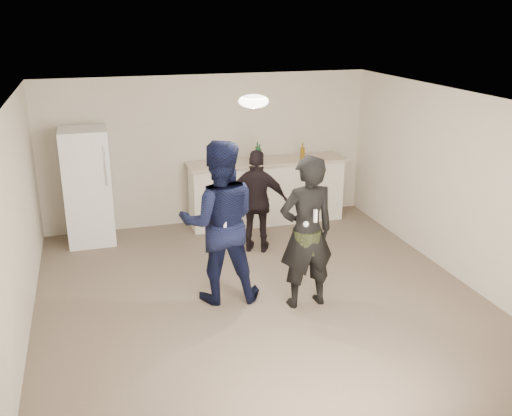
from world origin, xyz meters
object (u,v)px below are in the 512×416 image
object	(u,v)px
counter	(267,192)
spectator	(258,202)
woman	(307,233)
shaker	(226,160)
man	(219,222)
fridge	(88,187)

from	to	relation	value
counter	spectator	world-z (taller)	spectator
woman	counter	bearing A→B (deg)	-101.58
shaker	woman	size ratio (longest dim) A/B	0.09
man	counter	bearing A→B (deg)	-110.08
counter	fridge	distance (m)	2.94
man	woman	distance (m)	1.07
woman	spectator	xyz separation A→B (m)	(-0.08, 1.78, -0.17)
fridge	woman	size ratio (longest dim) A/B	0.95
counter	woman	size ratio (longest dim) A/B	1.37
man	spectator	distance (m)	1.61
shaker	man	xyz separation A→B (m)	(-0.66, -2.36, -0.16)
man	spectator	bearing A→B (deg)	-114.55
man	spectator	size ratio (longest dim) A/B	1.31
woman	man	bearing A→B (deg)	-28.85
counter	shaker	size ratio (longest dim) A/B	15.29
woman	spectator	distance (m)	1.79
shaker	counter	bearing A→B (deg)	10.45
woman	spectator	world-z (taller)	woman
shaker	spectator	size ratio (longest dim) A/B	0.11
man	woman	world-z (taller)	man
counter	spectator	size ratio (longest dim) A/B	1.67
fridge	spectator	bearing A→B (deg)	-24.60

